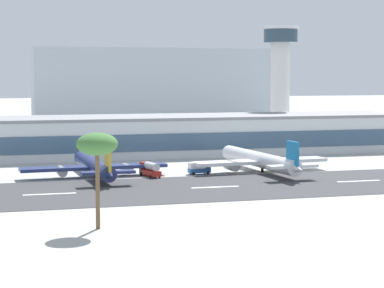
% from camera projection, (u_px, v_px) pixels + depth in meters
% --- Properties ---
extents(ground_plane, '(1400.00, 1400.00, 0.00)m').
position_uv_depth(ground_plane, '(213.00, 187.00, 178.72)').
color(ground_plane, '#A8A8A3').
extents(runway_strip, '(800.00, 39.97, 0.08)m').
position_uv_depth(runway_strip, '(214.00, 187.00, 178.02)').
color(runway_strip, '#38383A').
rests_on(runway_strip, ground_plane).
extents(runway_centreline_dash_3, '(12.00, 1.20, 0.01)m').
position_uv_depth(runway_centreline_dash_3, '(50.00, 194.00, 167.77)').
color(runway_centreline_dash_3, white).
rests_on(runway_centreline_dash_3, runway_strip).
extents(runway_centreline_dash_4, '(12.00, 1.20, 0.01)m').
position_uv_depth(runway_centreline_dash_4, '(215.00, 187.00, 178.09)').
color(runway_centreline_dash_4, white).
rests_on(runway_centreline_dash_4, runway_strip).
extents(runway_centreline_dash_5, '(12.00, 1.20, 0.01)m').
position_uv_depth(runway_centreline_dash_5, '(359.00, 181.00, 188.12)').
color(runway_centreline_dash_5, white).
rests_on(runway_centreline_dash_5, runway_strip).
extents(terminal_building, '(180.18, 29.76, 13.28)m').
position_uv_depth(terminal_building, '(146.00, 136.00, 249.15)').
color(terminal_building, silver).
rests_on(terminal_building, ground_plane).
extents(control_tower, '(14.30, 14.30, 46.06)m').
position_uv_depth(control_tower, '(280.00, 73.00, 288.69)').
color(control_tower, silver).
rests_on(control_tower, ground_plane).
extents(distant_hotel_block, '(113.55, 30.52, 39.24)m').
position_uv_depth(distant_hotel_block, '(156.00, 91.00, 345.36)').
color(distant_hotel_block, '#A8B2BC').
rests_on(distant_hotel_block, ground_plane).
extents(airliner_gold_tail_gate_0, '(39.36, 44.58, 9.30)m').
position_uv_depth(airliner_gold_tail_gate_0, '(95.00, 166.00, 194.94)').
color(airliner_gold_tail_gate_0, navy).
rests_on(airliner_gold_tail_gate_0, ground_plane).
extents(airliner_blue_tail_gate_1, '(40.00, 48.65, 10.16)m').
position_uv_depth(airliner_blue_tail_gate_1, '(262.00, 161.00, 205.73)').
color(airliner_blue_tail_gate_1, silver).
rests_on(airliner_blue_tail_gate_1, ground_plane).
extents(service_fuel_truck_0, '(4.52, 8.87, 3.95)m').
position_uv_depth(service_fuel_truck_0, '(150.00, 169.00, 196.60)').
color(service_fuel_truck_0, '#B2231E').
rests_on(service_fuel_truck_0, ground_plane).
extents(service_box_truck_1, '(6.21, 3.17, 3.25)m').
position_uv_depth(service_box_truck_1, '(199.00, 168.00, 201.38)').
color(service_box_truck_1, '#23569E').
rests_on(service_box_truck_1, ground_plane).
extents(palm_tree_1, '(7.33, 7.33, 17.14)m').
position_uv_depth(palm_tree_1, '(97.00, 146.00, 128.93)').
color(palm_tree_1, brown).
rests_on(palm_tree_1, ground_plane).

